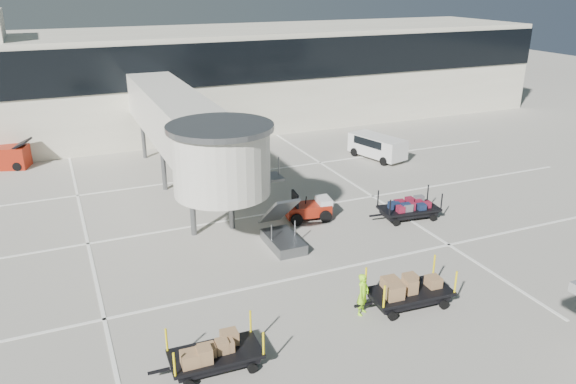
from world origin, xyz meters
name	(u,v)px	position (x,y,z in m)	size (l,w,h in m)	color
ground	(362,290)	(0.00, 0.00, 0.00)	(140.00, 140.00, 0.00)	#B4B0A1
lane_markings	(265,212)	(-0.67, 9.33, 0.01)	(40.00, 30.00, 0.02)	white
terminal	(180,79)	(-0.35, 29.94, 4.11)	(64.00, 12.11, 15.20)	silver
jet_bridge	(188,130)	(-3.97, 12.26, 4.28)	(5.70, 20.40, 6.03)	beige
baggage_tug	(309,209)	(1.12, 7.52, 0.58)	(2.56, 1.82, 1.59)	maroon
suitcase_cart	(409,209)	(6.04, 5.46, 0.57)	(3.91, 1.89, 1.51)	black
box_cart_near	(412,291)	(1.21, -1.74, 0.62)	(4.04, 1.80, 1.57)	black
box_cart_far	(215,353)	(-6.94, -2.39, 0.59)	(3.71, 1.59, 1.45)	black
ground_worker	(363,294)	(-0.85, -1.48, 0.84)	(0.61, 0.40, 1.69)	#9EFE1A
minivan	(376,145)	(10.12, 15.44, 0.96)	(2.78, 4.53, 1.60)	silver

